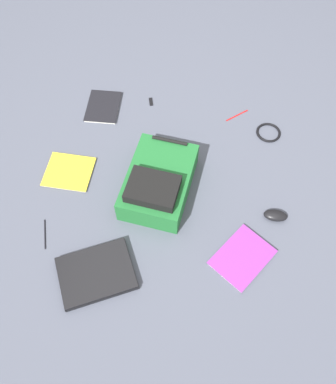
{
  "coord_description": "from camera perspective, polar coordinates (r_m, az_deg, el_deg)",
  "views": [
    {
      "loc": [
        -0.0,
        -0.98,
        1.65
      ],
      "look_at": [
        -0.03,
        0.0,
        0.02
      ],
      "focal_mm": 38.14,
      "sensor_mm": 36.0,
      "label": 1
    }
  ],
  "objects": [
    {
      "name": "cable_coil",
      "position": [
        2.19,
        13.97,
        8.07
      ],
      "size": [
        0.13,
        0.13,
        0.01
      ],
      "primitive_type": "torus",
      "color": "black",
      "rests_on": "ground_plane"
    },
    {
      "name": "backpack",
      "position": [
        1.87,
        -1.23,
        1.34
      ],
      "size": [
        0.37,
        0.47,
        0.17
      ],
      "color": "#1E662D",
      "rests_on": "ground_plane"
    },
    {
      "name": "pen_blue",
      "position": [
        1.9,
        -16.71,
        -5.63
      ],
      "size": [
        0.04,
        0.14,
        0.01
      ],
      "primitive_type": "cylinder",
      "rotation": [
        1.57,
        0.0,
        0.2
      ],
      "color": "black",
      "rests_on": "ground_plane"
    },
    {
      "name": "book_blue",
      "position": [
        2.04,
        -13.57,
        2.75
      ],
      "size": [
        0.25,
        0.23,
        0.01
      ],
      "color": "silver",
      "rests_on": "ground_plane"
    },
    {
      "name": "laptop",
      "position": [
        1.76,
        -9.87,
        -11.12
      ],
      "size": [
        0.37,
        0.32,
        0.03
      ],
      "color": "black",
      "rests_on": "ground_plane"
    },
    {
      "name": "usb_stick",
      "position": [
        2.27,
        -2.3,
        12.54
      ],
      "size": [
        0.03,
        0.06,
        0.01
      ],
      "primitive_type": "cube",
      "rotation": [
        0.0,
        0.0,
        0.15
      ],
      "color": "black",
      "rests_on": "ground_plane"
    },
    {
      "name": "book_manual",
      "position": [
        1.8,
        10.48,
        -8.99
      ],
      "size": [
        0.31,
        0.31,
        0.02
      ],
      "color": "silver",
      "rests_on": "ground_plane"
    },
    {
      "name": "pen_black",
      "position": [
        2.23,
        9.73,
        10.56
      ],
      "size": [
        0.12,
        0.08,
        0.01
      ],
      "primitive_type": "cylinder",
      "rotation": [
        1.57,
        0.0,
        5.29
      ],
      "color": "red",
      "rests_on": "ground_plane"
    },
    {
      "name": "ground_plane",
      "position": [
        1.92,
        0.86,
        -0.34
      ],
      "size": [
        3.99,
        3.99,
        0.0
      ],
      "primitive_type": "plane",
      "color": "#4C5160"
    },
    {
      "name": "book_red",
      "position": [
        2.26,
        -8.94,
        11.69
      ],
      "size": [
        0.19,
        0.24,
        0.01
      ],
      "color": "silver",
      "rests_on": "ground_plane"
    },
    {
      "name": "computer_mouse",
      "position": [
        1.91,
        14.92,
        -3.19
      ],
      "size": [
        0.11,
        0.07,
        0.04
      ],
      "primitive_type": "ellipsoid",
      "rotation": [
        0.0,
        0.0,
        4.59
      ],
      "color": "black",
      "rests_on": "ground_plane"
    }
  ]
}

